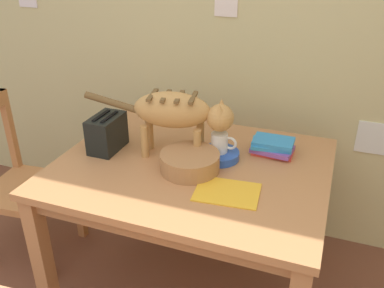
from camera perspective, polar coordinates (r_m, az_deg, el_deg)
wall_rear at (r=2.36m, az=7.17°, el=16.21°), size 5.40×0.11×2.50m
dining_table at (r=1.94m, az=-0.00°, el=-4.97°), size 1.22×0.97×0.75m
cat at (r=1.87m, az=-1.84°, el=4.33°), size 0.69×0.21×0.31m
saucer_bowl at (r=1.93m, az=3.73°, el=-1.51°), size 0.19×0.19×0.04m
coffee_mug at (r=1.90m, az=3.91°, el=0.20°), size 0.12×0.08×0.09m
magazine at (r=1.69m, az=4.86°, el=-6.61°), size 0.28×0.21×0.01m
book_stack at (r=2.00m, az=11.03°, el=-0.34°), size 0.21×0.16×0.07m
wicker_basket at (r=1.82m, az=-0.29°, el=-2.43°), size 0.26×0.26×0.08m
toaster at (r=2.02m, az=-11.62°, el=1.50°), size 0.12×0.20×0.18m
wooden_chair_near at (r=2.48m, az=-22.60°, el=-5.23°), size 0.46×0.46×0.92m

